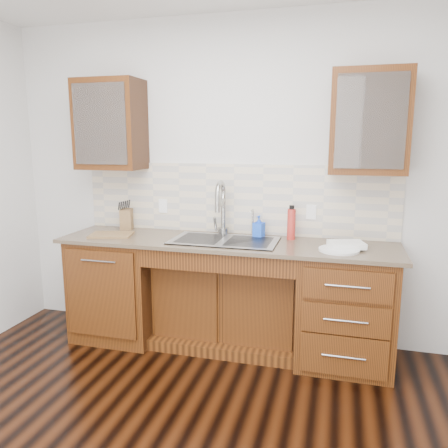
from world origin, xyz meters
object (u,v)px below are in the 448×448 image
(plate, at_px, (339,250))
(knife_block, at_px, (127,219))
(cutting_board, at_px, (111,235))
(soap_bottle, at_px, (259,227))
(water_bottle, at_px, (291,224))

(plate, height_order, knife_block, knife_block)
(cutting_board, bearing_deg, knife_block, 92.00)
(plate, bearing_deg, cutting_board, 178.95)
(soap_bottle, bearing_deg, plate, -10.52)
(soap_bottle, relative_size, plate, 0.62)
(water_bottle, relative_size, knife_block, 1.39)
(water_bottle, xyz_separation_m, cutting_board, (-1.47, -0.25, -0.12))
(plate, relative_size, knife_block, 1.63)
(soap_bottle, distance_m, water_bottle, 0.27)
(soap_bottle, distance_m, knife_block, 1.22)
(plate, bearing_deg, knife_block, 169.73)
(soap_bottle, distance_m, plate, 0.71)
(knife_block, height_order, cutting_board, knife_block)
(water_bottle, bearing_deg, soap_bottle, 178.83)
(water_bottle, distance_m, cutting_board, 1.50)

